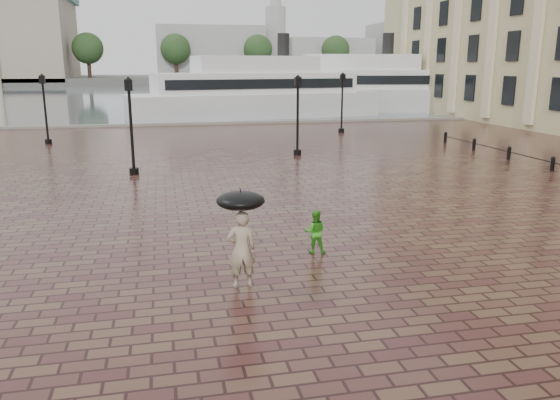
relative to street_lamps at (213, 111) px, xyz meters
name	(u,v)px	position (x,y,z in m)	size (l,w,h in m)	color
ground	(312,225)	(1.50, -17.50, -2.33)	(300.00, 300.00, 0.00)	#391A19
harbour_water	(185,93)	(1.50, 74.50, -2.33)	(240.00, 240.00, 0.00)	#4E575F
quay_edge	(215,124)	(1.50, 14.50, -2.33)	(80.00, 0.60, 0.30)	slate
far_shore	(175,79)	(1.50, 142.50, -1.33)	(300.00, 60.00, 2.00)	#4C4C47
distant_skyline	(333,51)	(49.64, 132.50, 7.13)	(102.50, 22.00, 33.00)	#9B9993
far_trees	(176,49)	(1.50, 120.50, 7.09)	(188.00, 8.00, 13.50)	#2D2119
bollard_row	(553,163)	(15.50, -11.00, -1.93)	(0.22, 21.22, 0.73)	black
street_lamps	(213,111)	(0.00, 0.00, 0.00)	(21.44, 14.44, 4.40)	black
adult_pedestrian	(241,249)	(-1.45, -22.07, -1.41)	(0.66, 0.44, 1.82)	tan
child_pedestrian	(315,232)	(0.85, -20.17, -1.72)	(0.59, 0.46, 1.21)	#31931B
ferry_near	(256,93)	(6.15, 20.26, 0.12)	(25.45, 10.28, 8.13)	silver
ferry_far	(359,88)	(18.87, 25.55, 0.24)	(26.71, 10.09, 8.55)	silver
umbrella	(241,201)	(-1.45, -22.07, -0.27)	(1.10, 1.10, 1.18)	black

